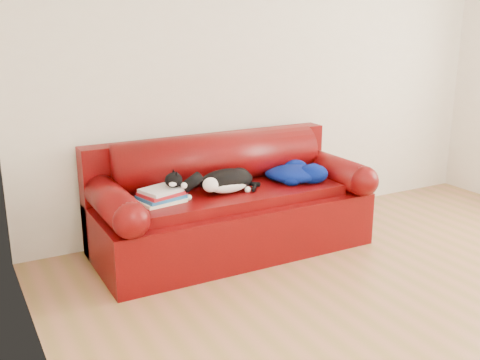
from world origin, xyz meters
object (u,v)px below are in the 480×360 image
object	(u,v)px
sofa_base	(231,220)
cat	(226,182)
book_stack	(162,195)
blanket	(295,173)

from	to	relation	value
sofa_base	cat	size ratio (longest dim) A/B	3.35
book_stack	cat	xyz separation A→B (m)	(0.51, -0.02, 0.04)
book_stack	blanket	size ratio (longest dim) A/B	0.66
book_stack	cat	bearing A→B (deg)	-2.29
cat	blanket	bearing A→B (deg)	-8.76
sofa_base	book_stack	bearing A→B (deg)	-174.19
cat	blanket	distance (m)	0.63
cat	sofa_base	bearing A→B (deg)	34.01
book_stack	cat	world-z (taller)	cat
cat	blanket	xyz separation A→B (m)	(0.63, 0.02, -0.02)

